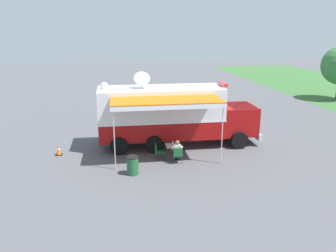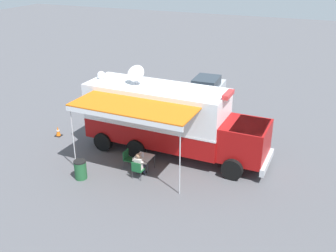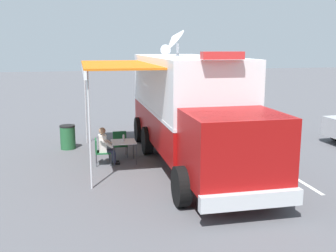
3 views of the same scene
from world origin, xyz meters
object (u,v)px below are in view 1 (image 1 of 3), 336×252
(command_truck, at_px, (173,114))
(trash_bin, at_px, (133,165))
(seated_responder, at_px, (177,150))
(water_bottle, at_px, (173,143))
(car_behind_truck, at_px, (148,103))
(folding_table, at_px, (173,146))
(folding_chair_beside_table, at_px, (158,150))
(traffic_cone, at_px, (59,150))
(folding_chair_at_table, at_px, (178,154))

(command_truck, xyz_separation_m, trash_bin, (3.97, -2.76, -1.49))
(command_truck, xyz_separation_m, seated_responder, (2.77, -0.33, -1.29))
(water_bottle, relative_size, seated_responder, 0.18)
(water_bottle, bearing_deg, trash_bin, -51.91)
(water_bottle, height_order, car_behind_truck, car_behind_truck)
(folding_table, xyz_separation_m, folding_chair_beside_table, (0.01, -0.85, -0.16))
(seated_responder, bearing_deg, traffic_cone, -108.90)
(command_truck, relative_size, folding_table, 11.63)
(command_truck, height_order, folding_chair_beside_table, command_truck)
(command_truck, distance_m, seated_responder, 3.08)
(folding_chair_beside_table, distance_m, car_behind_truck, 10.30)
(command_truck, relative_size, folding_chair_beside_table, 10.98)
(command_truck, relative_size, trash_bin, 10.50)
(seated_responder, relative_size, traffic_cone, 2.16)
(folding_table, relative_size, water_bottle, 3.66)
(folding_chair_beside_table, distance_m, trash_bin, 2.34)
(traffic_cone, bearing_deg, car_behind_truck, 145.38)
(folding_chair_at_table, xyz_separation_m, car_behind_truck, (-11.06, -0.26, 0.37))
(water_bottle, bearing_deg, folding_chair_at_table, 7.67)
(water_bottle, height_order, folding_chair_at_table, water_bottle)
(trash_bin, bearing_deg, seated_responder, 116.24)
(folding_chair_beside_table, distance_m, seated_responder, 1.11)
(folding_chair_beside_table, relative_size, traffic_cone, 1.50)
(water_bottle, distance_m, folding_chair_at_table, 0.88)
(seated_responder, xyz_separation_m, car_behind_truck, (-10.87, -0.26, 0.23))
(traffic_cone, bearing_deg, water_bottle, 76.04)
(command_truck, distance_m, water_bottle, 2.46)
(traffic_cone, bearing_deg, trash_bin, 48.98)
(folding_table, distance_m, trash_bin, 2.98)
(command_truck, distance_m, folding_chair_at_table, 3.31)
(command_truck, xyz_separation_m, water_bottle, (2.16, -0.44, -1.11))
(command_truck, distance_m, traffic_cone, 6.85)
(folding_table, relative_size, folding_chair_beside_table, 0.94)
(command_truck, bearing_deg, seated_responder, -6.78)
(folding_table, distance_m, water_bottle, 0.17)
(folding_chair_at_table, xyz_separation_m, seated_responder, (-0.19, 0.01, 0.14))
(seated_responder, bearing_deg, folding_chair_beside_table, -122.72)
(folding_chair_beside_table, relative_size, seated_responder, 0.70)
(command_truck, height_order, folding_table, command_truck)
(command_truck, height_order, folding_chair_at_table, command_truck)
(folding_chair_beside_table, bearing_deg, traffic_cone, -106.19)
(water_bottle, distance_m, folding_chair_beside_table, 0.88)
(folding_table, bearing_deg, seated_responder, 7.35)
(trash_bin, distance_m, car_behind_truck, 12.27)
(folding_table, distance_m, folding_chair_beside_table, 0.86)
(water_bottle, height_order, folding_chair_beside_table, water_bottle)
(folding_chair_beside_table, distance_m, traffic_cone, 5.58)
(folding_chair_at_table, distance_m, trash_bin, 2.63)
(folding_chair_at_table, distance_m, car_behind_truck, 11.07)
(folding_chair_at_table, relative_size, car_behind_truck, 0.20)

